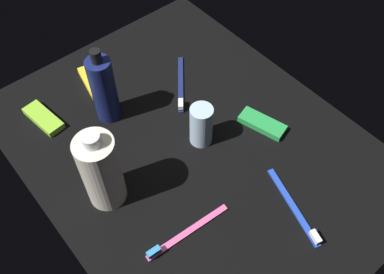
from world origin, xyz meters
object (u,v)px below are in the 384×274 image
(toothbrush_pink, at_px, (183,234))
(snack_bar_lime, at_px, (43,118))
(snack_bar_green, at_px, (262,124))
(deodorant_stick, at_px, (203,126))
(toothbrush_blue, at_px, (296,210))
(snack_bar_yellow, at_px, (93,81))
(lotion_bottle, at_px, (104,89))
(bodywash_bottle, at_px, (101,171))
(toothbrush_navy, at_px, (181,86))

(toothbrush_pink, height_order, snack_bar_lime, toothbrush_pink)
(snack_bar_green, bearing_deg, deodorant_stick, 51.27)
(toothbrush_blue, height_order, snack_bar_yellow, toothbrush_blue)
(lotion_bottle, height_order, bodywash_bottle, bodywash_bottle)
(snack_bar_lime, bearing_deg, lotion_bottle, -130.73)
(lotion_bottle, bearing_deg, deodorant_stick, -149.51)
(toothbrush_blue, bearing_deg, toothbrush_pink, 62.81)
(toothbrush_blue, bearing_deg, lotion_bottle, 17.72)
(snack_bar_lime, bearing_deg, snack_bar_green, -139.28)
(deodorant_stick, relative_size, snack_bar_lime, 0.96)
(deodorant_stick, xyz_separation_m, snack_bar_yellow, (0.30, 0.09, -0.04))
(deodorant_stick, bearing_deg, toothbrush_blue, -173.75)
(bodywash_bottle, height_order, deodorant_stick, bodywash_bottle)
(lotion_bottle, bearing_deg, toothbrush_navy, -102.92)
(bodywash_bottle, height_order, snack_bar_yellow, bodywash_bottle)
(toothbrush_navy, distance_m, toothbrush_blue, 0.40)
(bodywash_bottle, relative_size, snack_bar_green, 1.87)
(toothbrush_pink, distance_m, snack_bar_lime, 0.42)
(deodorant_stick, distance_m, toothbrush_pink, 0.23)
(bodywash_bottle, distance_m, snack_bar_green, 0.37)
(toothbrush_pink, height_order, snack_bar_yellow, toothbrush_pink)
(deodorant_stick, xyz_separation_m, snack_bar_lime, (0.27, 0.23, -0.04))
(lotion_bottle, height_order, toothbrush_blue, lotion_bottle)
(lotion_bottle, relative_size, toothbrush_navy, 1.29)
(toothbrush_navy, xyz_separation_m, toothbrush_pink, (-0.29, 0.23, 0.00))
(deodorant_stick, relative_size, snack_bar_yellow, 0.96)
(toothbrush_blue, bearing_deg, snack_bar_yellow, 12.03)
(lotion_bottle, relative_size, toothbrush_pink, 1.06)
(lotion_bottle, xyz_separation_m, toothbrush_navy, (-0.04, -0.18, -0.08))
(bodywash_bottle, bearing_deg, lotion_bottle, -34.16)
(toothbrush_pink, relative_size, snack_bar_lime, 1.73)
(toothbrush_blue, height_order, snack_bar_green, toothbrush_blue)
(toothbrush_pink, bearing_deg, deodorant_stick, -50.12)
(lotion_bottle, bearing_deg, toothbrush_blue, -162.28)
(snack_bar_yellow, xyz_separation_m, snack_bar_lime, (-0.03, 0.15, 0.00))
(bodywash_bottle, xyz_separation_m, toothbrush_navy, (0.13, -0.29, -0.08))
(toothbrush_navy, relative_size, snack_bar_yellow, 1.42)
(deodorant_stick, relative_size, toothbrush_pink, 0.55)
(lotion_bottle, bearing_deg, bodywash_bottle, 145.84)
(snack_bar_lime, height_order, snack_bar_green, same)
(lotion_bottle, height_order, deodorant_stick, lotion_bottle)
(bodywash_bottle, bearing_deg, snack_bar_lime, 1.35)
(snack_bar_yellow, relative_size, snack_bar_lime, 1.00)
(toothbrush_navy, distance_m, snack_bar_lime, 0.32)
(deodorant_stick, distance_m, toothbrush_navy, 0.17)
(snack_bar_yellow, bearing_deg, toothbrush_navy, -122.44)
(toothbrush_blue, relative_size, snack_bar_yellow, 1.69)
(snack_bar_yellow, bearing_deg, snack_bar_green, -136.62)
(snack_bar_green, bearing_deg, toothbrush_blue, 136.15)
(toothbrush_navy, distance_m, snack_bar_yellow, 0.21)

